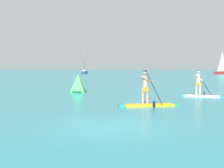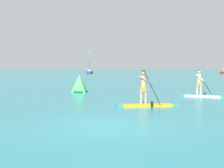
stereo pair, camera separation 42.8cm
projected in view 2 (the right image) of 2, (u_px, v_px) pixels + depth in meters
name	position (u px, v px, depth m)	size (l,w,h in m)	color
ground	(107.00, 127.00, 10.04)	(440.00, 440.00, 0.00)	teal
paddleboarder_mid_center	(146.00, 98.00, 15.20)	(3.09, 1.49, 1.86)	yellow
paddleboarder_far_right	(202.00, 91.00, 19.96)	(2.91, 1.03, 1.84)	white
race_marker_buoy	(79.00, 84.00, 23.98)	(1.60, 1.60, 1.42)	green
sailboat_left_horizon	(90.00, 70.00, 89.14)	(2.09, 5.24, 7.18)	navy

